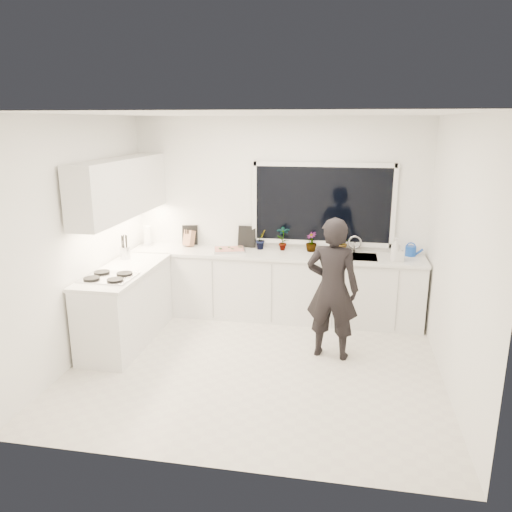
# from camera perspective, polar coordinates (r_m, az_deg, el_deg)

# --- Properties ---
(floor) EXTENTS (4.00, 3.50, 0.02)m
(floor) POSITION_cam_1_polar(r_m,az_deg,el_deg) (5.71, -0.04, -12.40)
(floor) COLOR beige
(floor) RESTS_ON ground
(wall_back) EXTENTS (4.00, 0.02, 2.70)m
(wall_back) POSITION_cam_1_polar(r_m,az_deg,el_deg) (6.92, 2.59, 4.47)
(wall_back) COLOR white
(wall_back) RESTS_ON ground
(wall_left) EXTENTS (0.02, 3.50, 2.70)m
(wall_left) POSITION_cam_1_polar(r_m,az_deg,el_deg) (5.91, -19.59, 1.76)
(wall_left) COLOR white
(wall_left) RESTS_ON ground
(wall_right) EXTENTS (0.02, 3.50, 2.70)m
(wall_right) POSITION_cam_1_polar(r_m,az_deg,el_deg) (5.25, 22.06, -0.08)
(wall_right) COLOR white
(wall_right) RESTS_ON ground
(ceiling) EXTENTS (4.00, 3.50, 0.02)m
(ceiling) POSITION_cam_1_polar(r_m,az_deg,el_deg) (5.06, -0.04, 16.06)
(ceiling) COLOR white
(ceiling) RESTS_ON wall_back
(window) EXTENTS (1.80, 0.02, 1.00)m
(window) POSITION_cam_1_polar(r_m,az_deg,el_deg) (6.79, 7.62, 5.87)
(window) COLOR black
(window) RESTS_ON wall_back
(base_cabinets_back) EXTENTS (3.92, 0.58, 0.88)m
(base_cabinets_back) POSITION_cam_1_polar(r_m,az_deg,el_deg) (6.85, 2.15, -3.50)
(base_cabinets_back) COLOR white
(base_cabinets_back) RESTS_ON floor
(base_cabinets_left) EXTENTS (0.58, 1.60, 0.88)m
(base_cabinets_left) POSITION_cam_1_polar(r_m,az_deg,el_deg) (6.31, -14.61, -5.67)
(base_cabinets_left) COLOR white
(base_cabinets_left) RESTS_ON floor
(countertop_back) EXTENTS (3.94, 0.62, 0.04)m
(countertop_back) POSITION_cam_1_polar(r_m,az_deg,el_deg) (6.71, 2.18, 0.20)
(countertop_back) COLOR silver
(countertop_back) RESTS_ON base_cabinets_back
(countertop_left) EXTENTS (0.62, 1.60, 0.04)m
(countertop_left) POSITION_cam_1_polar(r_m,az_deg,el_deg) (6.17, -14.89, -1.66)
(countertop_left) COLOR silver
(countertop_left) RESTS_ON base_cabinets_left
(upper_cabinets) EXTENTS (0.34, 2.10, 0.70)m
(upper_cabinets) POSITION_cam_1_polar(r_m,az_deg,el_deg) (6.33, -15.13, 7.56)
(upper_cabinets) COLOR white
(upper_cabinets) RESTS_ON wall_left
(sink) EXTENTS (0.58, 0.42, 0.14)m
(sink) POSITION_cam_1_polar(r_m,az_deg,el_deg) (6.66, 11.16, -0.45)
(sink) COLOR silver
(sink) RESTS_ON countertop_back
(faucet) EXTENTS (0.03, 0.03, 0.22)m
(faucet) POSITION_cam_1_polar(r_m,az_deg,el_deg) (6.82, 11.21, 1.29)
(faucet) COLOR silver
(faucet) RESTS_ON countertop_back
(stovetop) EXTENTS (0.56, 0.48, 0.03)m
(stovetop) POSITION_cam_1_polar(r_m,az_deg,el_deg) (5.87, -16.52, -2.29)
(stovetop) COLOR black
(stovetop) RESTS_ON countertop_left
(person) EXTENTS (0.65, 0.48, 1.63)m
(person) POSITION_cam_1_polar(r_m,az_deg,el_deg) (5.66, 8.71, -3.72)
(person) COLOR black
(person) RESTS_ON floor
(pizza_tray) EXTENTS (0.50, 0.42, 0.03)m
(pizza_tray) POSITION_cam_1_polar(r_m,az_deg,el_deg) (6.79, -3.09, 0.68)
(pizza_tray) COLOR silver
(pizza_tray) RESTS_ON countertop_back
(pizza) EXTENTS (0.45, 0.38, 0.01)m
(pizza) POSITION_cam_1_polar(r_m,az_deg,el_deg) (6.79, -3.09, 0.82)
(pizza) COLOR #AF3117
(pizza) RESTS_ON pizza_tray
(watering_can) EXTENTS (0.16, 0.16, 0.13)m
(watering_can) POSITION_cam_1_polar(r_m,az_deg,el_deg) (6.84, 17.25, 0.55)
(watering_can) COLOR #1242AD
(watering_can) RESTS_ON countertop_back
(paper_towel_roll) EXTENTS (0.12, 0.12, 0.26)m
(paper_towel_roll) POSITION_cam_1_polar(r_m,az_deg,el_deg) (7.26, -12.30, 2.23)
(paper_towel_roll) COLOR silver
(paper_towel_roll) RESTS_ON countertop_back
(knife_block) EXTENTS (0.16, 0.14, 0.22)m
(knife_block) POSITION_cam_1_polar(r_m,az_deg,el_deg) (7.09, -7.65, 1.98)
(knife_block) COLOR #8E6642
(knife_block) RESTS_ON countertop_back
(utensil_crock) EXTENTS (0.15, 0.15, 0.16)m
(utensil_crock) POSITION_cam_1_polar(r_m,az_deg,el_deg) (6.61, -14.73, 0.36)
(utensil_crock) COLOR silver
(utensil_crock) RESTS_ON countertop_left
(picture_frame_large) EXTENTS (0.22, 0.06, 0.28)m
(picture_frame_large) POSITION_cam_1_polar(r_m,az_deg,el_deg) (7.19, -7.56, 2.40)
(picture_frame_large) COLOR black
(picture_frame_large) RESTS_ON countertop_back
(picture_frame_small) EXTENTS (0.25, 0.04, 0.30)m
(picture_frame_small) POSITION_cam_1_polar(r_m,az_deg,el_deg) (6.98, -1.06, 2.23)
(picture_frame_small) COLOR black
(picture_frame_small) RESTS_ON countertop_back
(herb_plants) EXTENTS (1.34, 0.33, 0.34)m
(herb_plants) POSITION_cam_1_polar(r_m,az_deg,el_deg) (6.78, 6.22, 1.72)
(herb_plants) COLOR #26662D
(herb_plants) RESTS_ON countertop_back
(soap_bottles) EXTENTS (0.20, 0.17, 0.30)m
(soap_bottles) POSITION_cam_1_polar(r_m,az_deg,el_deg) (6.50, 15.77, 0.58)
(soap_bottles) COLOR #D8BF66
(soap_bottles) RESTS_ON countertop_back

